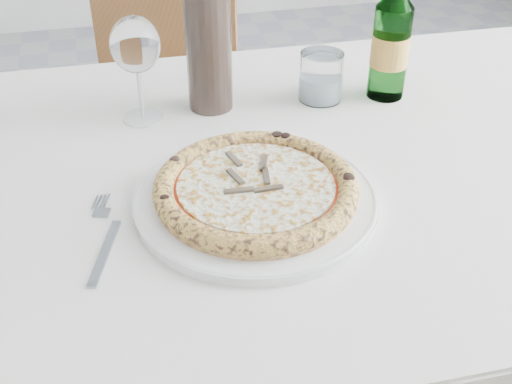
{
  "coord_description": "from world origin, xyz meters",
  "views": [
    {
      "loc": [
        0.01,
        -0.55,
        1.27
      ],
      "look_at": [
        0.18,
        0.14,
        0.78
      ],
      "focal_mm": 45.0,
      "sensor_mm": 36.0,
      "label": 1
    }
  ],
  "objects_px": {
    "wine_glass": "(135,47)",
    "beer_bottle": "(391,42)",
    "tumbler": "(321,80)",
    "wine_bottle": "(208,34)",
    "chair_far": "(162,87)",
    "plate": "(256,199)",
    "pizza": "(256,188)",
    "dining_table": "(241,212)"
  },
  "relations": [
    {
      "from": "pizza",
      "to": "wine_bottle",
      "type": "height_order",
      "value": "wine_bottle"
    },
    {
      "from": "dining_table",
      "to": "tumbler",
      "type": "xyz_separation_m",
      "value": [
        0.19,
        0.18,
        0.12
      ]
    },
    {
      "from": "chair_far",
      "to": "pizza",
      "type": "bearing_deg",
      "value": -87.38
    },
    {
      "from": "chair_far",
      "to": "plate",
      "type": "bearing_deg",
      "value": -87.38
    },
    {
      "from": "dining_table",
      "to": "wine_glass",
      "type": "height_order",
      "value": "wine_glass"
    },
    {
      "from": "plate",
      "to": "chair_far",
      "type": "bearing_deg",
      "value": 92.62
    },
    {
      "from": "plate",
      "to": "tumbler",
      "type": "relative_size",
      "value": 3.92
    },
    {
      "from": "chair_far",
      "to": "plate",
      "type": "relative_size",
      "value": 2.78
    },
    {
      "from": "dining_table",
      "to": "pizza",
      "type": "distance_m",
      "value": 0.15
    },
    {
      "from": "wine_glass",
      "to": "wine_bottle",
      "type": "bearing_deg",
      "value": 8.31
    },
    {
      "from": "chair_far",
      "to": "wine_glass",
      "type": "relative_size",
      "value": 5.22
    },
    {
      "from": "dining_table",
      "to": "chair_far",
      "type": "relative_size",
      "value": 1.6
    },
    {
      "from": "plate",
      "to": "pizza",
      "type": "bearing_deg",
      "value": -120.0
    },
    {
      "from": "wine_glass",
      "to": "tumbler",
      "type": "xyz_separation_m",
      "value": [
        0.31,
        0.0,
        -0.09
      ]
    },
    {
      "from": "plate",
      "to": "beer_bottle",
      "type": "xyz_separation_m",
      "value": [
        0.31,
        0.27,
        0.09
      ]
    },
    {
      "from": "chair_far",
      "to": "beer_bottle",
      "type": "xyz_separation_m",
      "value": [
        0.35,
        -0.6,
        0.33
      ]
    },
    {
      "from": "pizza",
      "to": "dining_table",
      "type": "bearing_deg",
      "value": 90.0
    },
    {
      "from": "beer_bottle",
      "to": "wine_glass",
      "type": "bearing_deg",
      "value": 178.09
    },
    {
      "from": "dining_table",
      "to": "wine_glass",
      "type": "relative_size",
      "value": 8.34
    },
    {
      "from": "dining_table",
      "to": "chair_far",
      "type": "height_order",
      "value": "chair_far"
    },
    {
      "from": "dining_table",
      "to": "wine_glass",
      "type": "distance_m",
      "value": 0.31
    },
    {
      "from": "plate",
      "to": "wine_glass",
      "type": "xyz_separation_m",
      "value": [
        -0.13,
        0.28,
        0.12
      ]
    },
    {
      "from": "wine_bottle",
      "to": "chair_far",
      "type": "bearing_deg",
      "value": 93.4
    },
    {
      "from": "tumbler",
      "to": "wine_bottle",
      "type": "distance_m",
      "value": 0.22
    },
    {
      "from": "dining_table",
      "to": "plate",
      "type": "xyz_separation_m",
      "value": [
        -0.0,
        -0.1,
        0.1
      ]
    },
    {
      "from": "wine_bottle",
      "to": "beer_bottle",
      "type": "bearing_deg",
      "value": -5.85
    },
    {
      "from": "wine_glass",
      "to": "tumbler",
      "type": "distance_m",
      "value": 0.33
    },
    {
      "from": "beer_bottle",
      "to": "wine_bottle",
      "type": "xyz_separation_m",
      "value": [
        -0.31,
        0.03,
        0.03
      ]
    },
    {
      "from": "beer_bottle",
      "to": "wine_bottle",
      "type": "bearing_deg",
      "value": 174.15
    },
    {
      "from": "tumbler",
      "to": "wine_bottle",
      "type": "xyz_separation_m",
      "value": [
        -0.19,
        0.02,
        0.1
      ]
    },
    {
      "from": "wine_glass",
      "to": "beer_bottle",
      "type": "distance_m",
      "value": 0.43
    },
    {
      "from": "pizza",
      "to": "tumbler",
      "type": "distance_m",
      "value": 0.34
    },
    {
      "from": "pizza",
      "to": "wine_glass",
      "type": "distance_m",
      "value": 0.33
    },
    {
      "from": "pizza",
      "to": "wine_glass",
      "type": "height_order",
      "value": "wine_glass"
    },
    {
      "from": "chair_far",
      "to": "plate",
      "type": "height_order",
      "value": "chair_far"
    },
    {
      "from": "pizza",
      "to": "beer_bottle",
      "type": "bearing_deg",
      "value": 41.46
    },
    {
      "from": "pizza",
      "to": "beer_bottle",
      "type": "relative_size",
      "value": 1.11
    },
    {
      "from": "wine_glass",
      "to": "pizza",
      "type": "bearing_deg",
      "value": -66.08
    },
    {
      "from": "wine_glass",
      "to": "wine_bottle",
      "type": "distance_m",
      "value": 0.12
    },
    {
      "from": "wine_glass",
      "to": "wine_bottle",
      "type": "relative_size",
      "value": 0.58
    },
    {
      "from": "chair_far",
      "to": "plate",
      "type": "xyz_separation_m",
      "value": [
        0.04,
        -0.87,
        0.23
      ]
    },
    {
      "from": "wine_glass",
      "to": "wine_bottle",
      "type": "xyz_separation_m",
      "value": [
        0.12,
        0.02,
        0.0
      ]
    }
  ]
}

